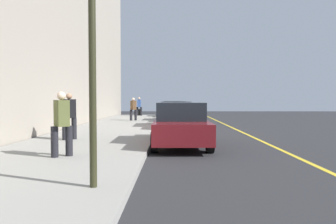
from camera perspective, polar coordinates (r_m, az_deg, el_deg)
ground_plane at (r=16.99m, az=1.70°, el=-3.23°), size 56.00×56.00×0.00m
sidewalk at (r=17.24m, az=-9.34°, el=-2.92°), size 28.00×4.60×0.15m
lane_stripe_centre at (r=17.34m, az=12.35°, el=-3.15°), size 28.00×0.14×0.01m
snow_bank_curb at (r=20.17m, az=-0.44°, el=-2.06°), size 5.25×0.56×0.22m
parked_car_black at (r=28.22m, az=0.98°, el=0.46°), size 4.17×1.95×1.51m
parked_car_navy at (r=22.73m, az=1.30°, el=0.05°), size 4.36×1.99×1.51m
parked_car_red at (r=17.52m, az=1.41°, el=-0.57°), size 4.80×1.93×1.51m
parked_car_maroon at (r=10.82m, az=2.25°, el=-2.29°), size 4.16×1.95×1.51m
pedestrian_black_coat at (r=12.03m, az=-17.48°, el=-0.50°), size 0.52×0.54×1.70m
pedestrian_blue_coat at (r=29.49m, az=-5.27°, el=1.13°), size 0.46×0.57×1.71m
pedestrian_olive_coat at (r=8.46m, az=-18.74°, el=-1.73°), size 0.53×0.49×1.67m
pedestrian_brown_coat at (r=22.49m, az=-6.31°, el=0.67°), size 0.52×0.48×1.62m
traffic_light_pole at (r=5.53m, az=-13.69°, el=18.22°), size 0.35×0.26×4.41m
rolling_suitcase at (r=29.91m, az=-5.29°, el=-0.03°), size 0.34×0.22×0.96m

